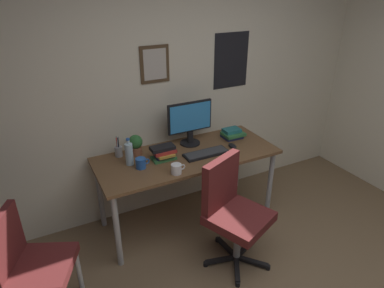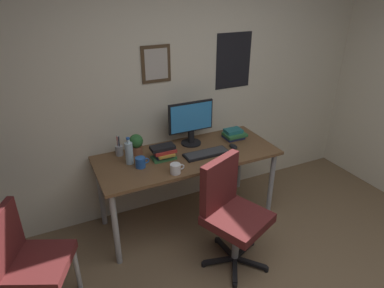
% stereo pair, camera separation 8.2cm
% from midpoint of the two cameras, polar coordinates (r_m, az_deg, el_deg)
% --- Properties ---
extents(wall_back, '(4.40, 0.10, 2.60)m').
position_cam_midpoint_polar(wall_back, '(3.40, -0.81, 10.14)').
color(wall_back, beige).
rests_on(wall_back, ground_plane).
extents(desk, '(1.71, 0.71, 0.75)m').
position_cam_midpoint_polar(desk, '(3.21, -0.04, -2.95)').
color(desk, brown).
rests_on(desk, ground_plane).
extents(office_chair, '(0.60, 0.61, 0.95)m').
position_cam_midpoint_polar(office_chair, '(2.86, 7.30, -10.75)').
color(office_chair, '#591E1E').
rests_on(office_chair, ground_plane).
extents(side_chair, '(0.56, 0.56, 0.88)m').
position_cam_midpoint_polar(side_chair, '(2.69, -25.26, -16.94)').
color(side_chair, '#591E1E').
rests_on(side_chair, ground_plane).
extents(monitor, '(0.46, 0.20, 0.43)m').
position_cam_midpoint_polar(monitor, '(3.29, 0.53, 3.85)').
color(monitor, black).
rests_on(monitor, desk).
extents(keyboard, '(0.43, 0.15, 0.03)m').
position_cam_midpoint_polar(keyboard, '(3.17, 3.20, -1.62)').
color(keyboard, black).
rests_on(keyboard, desk).
extents(computer_mouse, '(0.06, 0.11, 0.04)m').
position_cam_midpoint_polar(computer_mouse, '(3.31, 7.69, -0.41)').
color(computer_mouse, black).
rests_on(computer_mouse, desk).
extents(water_bottle, '(0.07, 0.07, 0.25)m').
position_cam_midpoint_polar(water_bottle, '(3.02, -9.81, -1.46)').
color(water_bottle, silver).
rests_on(water_bottle, desk).
extents(coffee_mug_near, '(0.13, 0.09, 0.09)m').
position_cam_midpoint_polar(coffee_mug_near, '(2.86, -1.94, -4.18)').
color(coffee_mug_near, white).
rests_on(coffee_mug_near, desk).
extents(coffee_mug_far, '(0.13, 0.09, 0.09)m').
position_cam_midpoint_polar(coffee_mug_far, '(2.97, -7.89, -3.09)').
color(coffee_mug_far, '#2659B2').
rests_on(coffee_mug_far, desk).
extents(potted_plant, '(0.13, 0.13, 0.19)m').
position_cam_midpoint_polar(potted_plant, '(3.18, -8.67, 0.08)').
color(potted_plant, brown).
rests_on(potted_plant, desk).
extents(pen_cup, '(0.07, 0.07, 0.20)m').
position_cam_midpoint_polar(pen_cup, '(3.20, -11.48, -0.98)').
color(pen_cup, '#9EA0A5').
rests_on(pen_cup, desk).
extents(book_stack_left, '(0.22, 0.17, 0.13)m').
position_cam_midpoint_polar(book_stack_left, '(3.07, -4.06, -1.41)').
color(book_stack_left, '#33723F').
rests_on(book_stack_left, desk).
extents(book_stack_right, '(0.22, 0.18, 0.10)m').
position_cam_midpoint_polar(book_stack_right, '(3.51, 7.73, 1.64)').
color(book_stack_right, navy).
rests_on(book_stack_right, desk).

